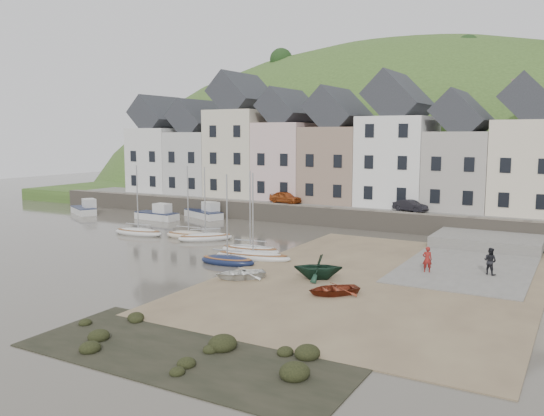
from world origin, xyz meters
The scene contains 25 objects.
ground centered at (0.00, 0.00, 0.00)m, with size 160.00×160.00×0.00m, color #433E35.
quay_land centered at (0.00, 32.00, 0.75)m, with size 90.00×30.00×1.50m, color #375220.
quay_street centered at (0.00, 20.50, 1.55)m, with size 70.00×7.00×0.10m, color slate.
seawall centered at (0.00, 17.00, 0.90)m, with size 70.00×1.20×1.80m, color slate.
beach centered at (11.00, 0.00, 0.03)m, with size 18.00×26.00×0.06m, color brown.
slipway centered at (15.00, 8.00, 0.06)m, with size 8.00×18.00×0.12m, color slate.
hillside centered at (-5.00, 60.00, -17.99)m, with size 134.40×84.00×84.00m.
townhouse_terrace centered at (1.76, 24.00, 7.32)m, with size 61.05×8.00×13.93m.
sailboat_0 centered at (-12.53, 4.37, 0.26)m, with size 4.93×1.98×6.32m.
sailboat_1 centered at (-5.92, 5.22, 0.26)m, with size 4.34×4.25×6.32m.
sailboat_2 centered at (-7.80, 5.37, 0.27)m, with size 4.36×2.15×6.32m.
sailboat_3 centered at (0.02, 2.69, 0.26)m, with size 4.77×2.11×6.32m.
sailboat_4 centered at (1.33, 0.92, 0.26)m, with size 5.77×2.49×6.32m.
sailboat_5 centered at (0.54, -1.12, 0.27)m, with size 4.12×1.98×6.32m.
motorboat_0 centered at (-17.00, 12.16, 0.58)m, with size 4.87×2.01×1.70m.
motorboat_1 centered at (-26.85, 11.39, 0.58)m, with size 4.70×3.55×1.70m.
motorboat_2 centered at (-13.55, 15.63, 0.58)m, with size 5.56×3.67×1.70m.
rowboat_white centered at (3.50, -4.14, 0.37)m, with size 2.16×3.02×0.63m, color white.
rowboat_green centered at (7.66, -1.93, 0.82)m, with size 2.50×2.90×1.53m, color #163324.
rowboat_red centered at (9.79, -4.56, 0.36)m, with size 2.04×2.86×0.59m, color maroon.
person_red centered at (13.03, 2.81, 0.94)m, with size 0.60×0.39×1.63m, color maroon.
person_dark centered at (16.58, 4.08, 0.97)m, with size 0.82×0.64×1.69m, color black.
car_left centered at (-6.01, 19.50, 2.22)m, with size 1.46×3.62×1.23m, color #9E4317.
car_right centered at (7.23, 19.50, 2.15)m, with size 1.16×3.31×1.09m, color black.
shore_rocks centered at (8.37, -14.75, 0.12)m, with size 14.00×6.00×0.76m.
Camera 1 is at (21.54, -32.24, 8.73)m, focal length 37.20 mm.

